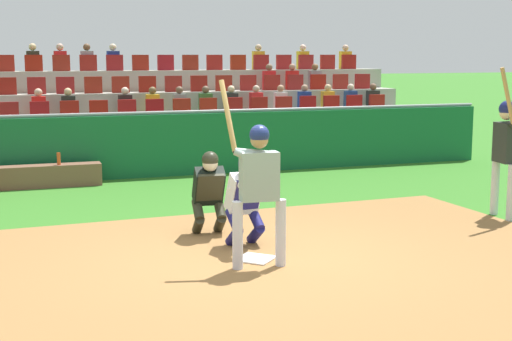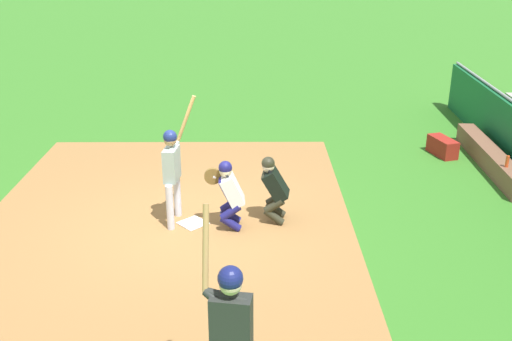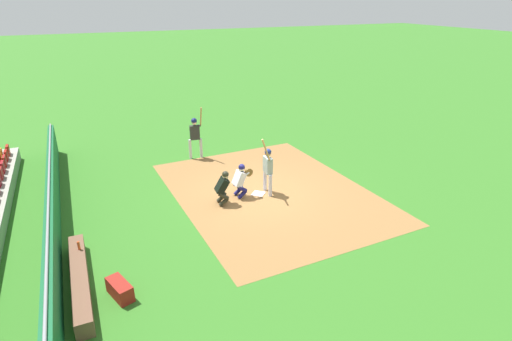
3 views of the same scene
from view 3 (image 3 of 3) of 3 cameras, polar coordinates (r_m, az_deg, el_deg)
The scene contains 11 objects.
ground_plane at distance 15.47m, azimuth 0.34°, elevation -3.25°, with size 160.00×160.00×0.00m, color #337323.
infield_dirt_patch at distance 15.66m, azimuth 2.00°, elevation -2.91°, with size 9.08×6.80×0.01m, color olive.
home_plate_marker at distance 15.46m, azimuth 0.34°, elevation -3.20°, with size 0.44×0.44×0.02m, color white.
batter_at_plate at distance 15.08m, azimuth 1.64°, elevation 0.62°, with size 0.73×0.56×2.30m.
catcher_crouching at distance 14.99m, azimuth -2.13°, elevation -1.13°, with size 0.49×0.74×1.29m.
home_plate_umpire at distance 14.51m, azimuth -4.58°, elevation -2.17°, with size 0.49×0.53×1.26m.
dugout_wall at distance 14.07m, azimuth -26.24°, elevation -5.56°, with size 16.11×0.24×1.40m.
dugout_bench at distance 11.66m, azimuth -23.13°, elevation -13.74°, with size 3.84×0.40×0.44m, color brown.
water_bottle_on_bench at distance 12.40m, azimuth -23.28°, elevation -9.51°, with size 0.07×0.07×0.24m, color #DB4920.
equipment_duffel_bag at distance 11.03m, azimuth -18.29°, elevation -15.33°, with size 0.84×0.36×0.42m, color maroon.
on_deck_batter at distance 18.69m, azimuth -8.42°, elevation 5.12°, with size 0.50×0.63×2.41m.
Camera 3 is at (12.61, -5.79, 6.84)m, focal length 28.96 mm.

